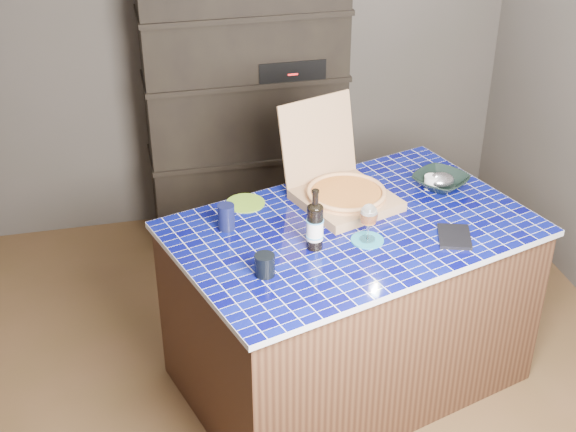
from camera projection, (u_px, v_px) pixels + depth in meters
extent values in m
plane|color=brown|center=(304.00, 375.00, 4.07)|extent=(3.50, 3.50, 0.00)
plane|color=#4B4541|center=(237.00, 32.00, 4.91)|extent=(3.50, 0.00, 3.50)
cube|color=black|center=(245.00, 98.00, 4.90)|extent=(1.20, 0.40, 1.80)
cube|color=black|center=(287.00, 63.00, 4.79)|extent=(0.40, 0.32, 0.12)
cube|color=#4F311F|center=(349.00, 307.00, 3.87)|extent=(1.79, 1.40, 0.85)
cube|color=#040545|center=(353.00, 229.00, 3.64)|extent=(1.84, 1.45, 0.03)
cube|color=#96724D|center=(346.00, 200.00, 3.80)|extent=(0.52, 0.52, 0.05)
cube|color=#96724D|center=(318.00, 139.00, 3.86)|extent=(0.42, 0.22, 0.40)
cylinder|color=tan|center=(346.00, 195.00, 3.78)|extent=(0.38, 0.38, 0.01)
cylinder|color=maroon|center=(346.00, 193.00, 3.78)|extent=(0.33, 0.33, 0.01)
torus|color=tan|center=(346.00, 192.00, 3.77)|extent=(0.38, 0.38, 0.02)
cylinder|color=black|center=(315.00, 228.00, 3.43)|extent=(0.07, 0.07, 0.20)
ellipsoid|color=black|center=(315.00, 208.00, 3.38)|extent=(0.07, 0.07, 0.04)
cylinder|color=black|center=(315.00, 198.00, 3.36)|extent=(0.03, 0.03, 0.08)
cylinder|color=white|center=(315.00, 230.00, 3.43)|extent=(0.07, 0.07, 0.09)
cylinder|color=#419EDE|center=(315.00, 235.00, 3.45)|extent=(0.08, 0.08, 0.01)
cylinder|color=#419EDE|center=(315.00, 220.00, 3.41)|extent=(0.08, 0.08, 0.01)
cylinder|color=teal|center=(367.00, 240.00, 3.53)|extent=(0.15, 0.15, 0.01)
cylinder|color=white|center=(367.00, 239.00, 3.52)|extent=(0.07, 0.07, 0.00)
cylinder|color=white|center=(368.00, 231.00, 3.50)|extent=(0.01, 0.01, 0.08)
ellipsoid|color=white|center=(369.00, 215.00, 3.46)|extent=(0.08, 0.08, 0.11)
cylinder|color=#BF611E|center=(369.00, 217.00, 3.47)|extent=(0.07, 0.07, 0.05)
cylinder|color=white|center=(369.00, 211.00, 3.45)|extent=(0.07, 0.07, 0.02)
cylinder|color=black|center=(265.00, 265.00, 3.28)|extent=(0.09, 0.09, 0.09)
cube|color=black|center=(454.00, 236.00, 3.54)|extent=(0.19, 0.23, 0.02)
imported|color=black|center=(441.00, 181.00, 3.94)|extent=(0.35, 0.35, 0.06)
ellipsoid|color=#B6B4C0|center=(441.00, 180.00, 3.94)|extent=(0.14, 0.11, 0.06)
cylinder|color=white|center=(432.00, 182.00, 3.93)|extent=(0.07, 0.07, 0.06)
cylinder|color=black|center=(226.00, 217.00, 3.59)|extent=(0.08, 0.08, 0.12)
cylinder|color=#699B21|center=(245.00, 203.00, 3.81)|extent=(0.19, 0.19, 0.01)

